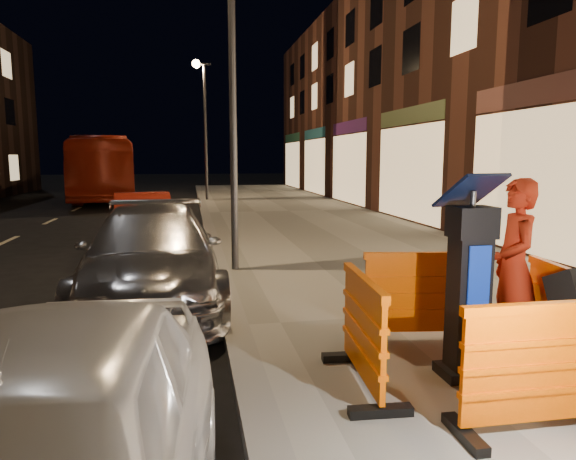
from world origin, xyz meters
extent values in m
plane|color=black|center=(0.00, 0.00, 0.00)|extent=(120.00, 120.00, 0.00)
cube|color=gray|center=(3.00, 0.00, 0.07)|extent=(6.00, 60.00, 0.15)
cube|color=slate|center=(0.00, 0.00, 0.07)|extent=(0.30, 60.00, 0.15)
cube|color=black|center=(1.87, -1.76, 0.99)|extent=(0.58, 0.58, 1.69)
cube|color=#EC5900|center=(1.87, -2.71, 0.62)|extent=(1.21, 0.52, 0.94)
cube|color=#EC5900|center=(1.87, -0.81, 0.62)|extent=(1.27, 0.68, 0.94)
cube|color=#EC5900|center=(0.92, -1.76, 0.62)|extent=(0.58, 1.24, 0.94)
cube|color=#EC5900|center=(2.82, -1.76, 0.62)|extent=(0.66, 1.26, 0.94)
imported|color=#A5A5AA|center=(-1.04, 1.73, 0.00)|extent=(2.03, 4.72, 1.35)
imported|color=#A42415|center=(-1.61, 6.95, 0.00)|extent=(1.72, 3.83, 1.22)
imported|color=maroon|center=(-4.58, 20.47, 0.00)|extent=(3.87, 11.08, 3.02)
imported|color=#AD2410|center=(2.61, -1.30, 1.01)|extent=(0.57, 0.72, 1.73)
cylinder|color=#3F3F44|center=(0.25, 3.00, 3.15)|extent=(0.12, 0.12, 6.00)
cylinder|color=#3F3F44|center=(0.25, 18.00, 3.15)|extent=(0.12, 0.12, 6.00)
camera|label=1|loc=(-0.47, -5.71, 2.07)|focal=32.00mm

